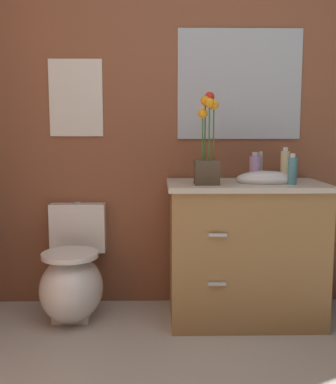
{
  "coord_description": "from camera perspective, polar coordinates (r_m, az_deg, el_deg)",
  "views": [
    {
      "loc": [
        -0.26,
        -1.3,
        1.14
      ],
      "look_at": [
        -0.21,
        1.4,
        0.8
      ],
      "focal_mm": 43.34,
      "sensor_mm": 36.0,
      "label": 1
    }
  ],
  "objects": [
    {
      "name": "wall_back",
      "position": [
        3.11,
        7.58,
        9.26
      ],
      "size": [
        4.68,
        0.05,
        2.5
      ],
      "primitive_type": "cube",
      "color": "brown",
      "rests_on": "ground_plane"
    },
    {
      "name": "toilet",
      "position": [
        2.97,
        -11.64,
        -10.47
      ],
      "size": [
        0.38,
        0.59,
        0.69
      ],
      "color": "white",
      "rests_on": "ground_plane"
    },
    {
      "name": "vanity_cabinet",
      "position": [
        2.88,
        9.45,
        -6.97
      ],
      "size": [
        0.94,
        0.56,
        1.02
      ],
      "color": "#9E7242",
      "rests_on": "ground_plane"
    },
    {
      "name": "flower_vase",
      "position": [
        2.67,
        4.83,
        4.52
      ],
      "size": [
        0.14,
        0.14,
        0.53
      ],
      "color": "#4C3D2D",
      "rests_on": "vanity_cabinet"
    },
    {
      "name": "soap_bottle",
      "position": [
        2.76,
        15.05,
        2.58
      ],
      "size": [
        0.05,
        0.05,
        0.18
      ],
      "color": "teal",
      "rests_on": "vanity_cabinet"
    },
    {
      "name": "lotion_bottle",
      "position": [
        2.9,
        10.66,
        2.94
      ],
      "size": [
        0.07,
        0.07,
        0.18
      ],
      "color": "#B28CBF",
      "rests_on": "vanity_cabinet"
    },
    {
      "name": "hand_wash_bottle",
      "position": [
        2.98,
        14.19,
        3.22
      ],
      "size": [
        0.06,
        0.06,
        0.21
      ],
      "color": "beige",
      "rests_on": "vanity_cabinet"
    },
    {
      "name": "wall_poster",
      "position": [
        3.1,
        -11.27,
        11.29
      ],
      "size": [
        0.34,
        0.01,
        0.49
      ],
      "primitive_type": "cube",
      "color": "silver"
    },
    {
      "name": "wall_mirror",
      "position": [
        3.1,
        8.8,
        12.95
      ],
      "size": [
        0.8,
        0.01,
        0.7
      ],
      "primitive_type": "cube",
      "color": "#B2BCC6"
    }
  ]
}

